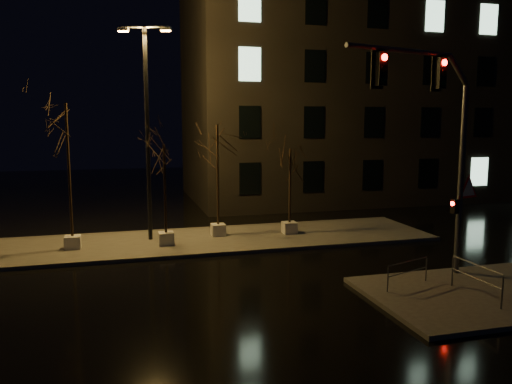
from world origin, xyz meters
name	(u,v)px	position (x,y,z in m)	size (l,w,h in m)	color
ground	(225,282)	(0.00, 0.00, 0.00)	(90.00, 90.00, 0.00)	black
median	(199,241)	(0.00, 6.00, 0.07)	(22.00, 5.00, 0.15)	#484540
sidewalk_corner	(478,294)	(7.50, -3.50, 0.07)	(7.00, 5.00, 0.15)	#484540
building	(359,95)	(14.00, 18.00, 7.50)	(25.00, 12.00, 15.00)	black
tree_1	(67,136)	(-5.46, 5.75, 4.94)	(1.80, 1.80, 6.31)	silver
tree_2	(164,167)	(-1.53, 5.40, 3.59)	(1.80, 1.80, 4.53)	silver
tree_3	(217,150)	(1.02, 6.57, 4.23)	(1.80, 1.80, 5.38)	silver
tree_4	(290,168)	(4.46, 6.13, 3.35)	(1.80, 1.80, 4.21)	silver
traffic_signal_mast	(439,133)	(6.96, -1.82, 5.16)	(6.07, 1.65, 7.63)	#515358
streetlight_main	(147,119)	(-2.15, 6.60, 5.64)	(2.32, 1.05, 9.52)	black
guard_rail_a	(408,270)	(5.62, -2.40, 0.71)	(1.87, 0.69, 0.86)	#515358
guard_rail_b	(476,276)	(7.08, -3.85, 0.82)	(0.12, 2.20, 1.04)	#515358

